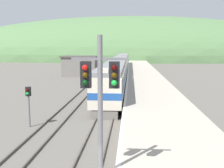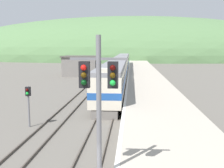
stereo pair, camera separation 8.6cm
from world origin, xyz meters
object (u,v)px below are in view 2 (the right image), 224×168
at_px(carriage_third, 123,61).
at_px(signal_post_siding, 28,98).
at_px(express_train_lead_car, 113,80).
at_px(signal_mast_main, 99,96).
at_px(carriage_second, 120,67).

xyz_separation_m(carriage_third, signal_post_siding, (-5.69, -54.19, 0.13)).
height_order(express_train_lead_car, carriage_third, express_train_lead_car).
relative_size(express_train_lead_car, signal_mast_main, 3.10).
height_order(carriage_second, signal_mast_main, signal_mast_main).
bearing_deg(carriage_third, express_train_lead_car, -90.00).
xyz_separation_m(carriage_second, carriage_third, (0.00, 20.40, 0.00)).
bearing_deg(signal_mast_main, express_train_lead_car, 92.71).
distance_m(carriage_second, signal_mast_main, 43.37).
relative_size(express_train_lead_car, carriage_second, 1.07).
distance_m(express_train_lead_car, signal_post_siding, 13.72).
relative_size(carriage_second, signal_mast_main, 2.90).
bearing_deg(express_train_lead_car, signal_post_siding, -114.50).
distance_m(carriage_second, carriage_third, 20.40).
height_order(express_train_lead_car, signal_mast_main, signal_mast_main).
relative_size(carriage_third, signal_post_siding, 6.01).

